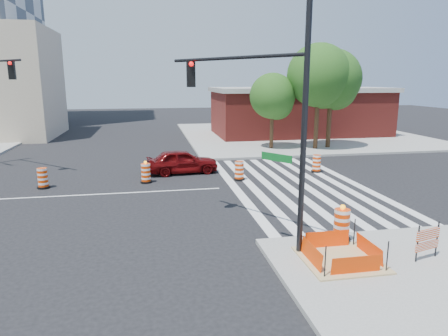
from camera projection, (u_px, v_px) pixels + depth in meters
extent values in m
plane|color=black|center=(72.00, 196.00, 18.65)|extent=(120.00, 120.00, 0.00)
cube|color=gray|center=(298.00, 134.00, 39.15)|extent=(22.00, 22.00, 0.15)
cube|color=silver|center=(235.00, 187.00, 20.06)|extent=(0.45, 13.50, 0.01)
cube|color=silver|center=(252.00, 187.00, 20.22)|extent=(0.45, 13.50, 0.01)
cube|color=silver|center=(269.00, 186.00, 20.38)|extent=(0.45, 13.50, 0.01)
cube|color=silver|center=(286.00, 185.00, 20.54)|extent=(0.45, 13.50, 0.01)
cube|color=silver|center=(303.00, 184.00, 20.70)|extent=(0.45, 13.50, 0.01)
cube|color=silver|center=(319.00, 183.00, 20.86)|extent=(0.45, 13.50, 0.01)
cube|color=silver|center=(335.00, 182.00, 21.03)|extent=(0.45, 13.50, 0.01)
cube|color=silver|center=(351.00, 182.00, 21.19)|extent=(0.45, 13.50, 0.01)
cube|color=silver|center=(72.00, 196.00, 18.65)|extent=(14.00, 0.12, 0.01)
cube|color=tan|center=(340.00, 260.00, 11.60)|extent=(2.20, 2.20, 0.05)
cube|color=#EA3A04|center=(356.00, 266.00, 10.68)|extent=(1.44, 0.02, 0.55)
cube|color=#EA3A04|center=(327.00, 240.00, 12.41)|extent=(1.44, 0.02, 0.55)
cube|color=#EA3A04|center=(311.00, 254.00, 11.38)|extent=(0.02, 1.44, 0.55)
cube|color=#EA3A04|center=(369.00, 249.00, 11.70)|extent=(0.02, 1.44, 0.55)
cylinder|color=black|center=(325.00, 262.00, 10.48)|extent=(0.04, 0.04, 0.90)
cylinder|color=black|center=(387.00, 257.00, 10.80)|extent=(0.04, 0.04, 0.90)
cylinder|color=black|center=(300.00, 237.00, 12.21)|extent=(0.04, 0.04, 0.90)
cylinder|color=black|center=(354.00, 232.00, 12.53)|extent=(0.04, 0.04, 0.90)
cube|color=maroon|center=(299.00, 114.00, 38.72)|extent=(16.00, 8.00, 4.20)
cube|color=gray|center=(300.00, 90.00, 38.22)|extent=(16.50, 8.50, 0.40)
imported|color=#560708|center=(182.00, 161.00, 23.03)|extent=(4.24, 2.05, 1.39)
cylinder|color=black|center=(304.00, 129.00, 11.36)|extent=(0.17, 0.17, 7.52)
cylinder|color=black|center=(232.00, 58.00, 12.81)|extent=(3.39, 4.64, 0.11)
cube|color=black|center=(191.00, 74.00, 14.24)|extent=(0.30, 0.26, 0.94)
sphere|color=#FF0C0C|center=(191.00, 64.00, 14.00)|extent=(0.17, 0.17, 0.17)
cube|color=#0C591E|center=(276.00, 157.00, 12.20)|extent=(0.69, 0.94, 0.23)
cube|color=black|center=(12.00, 70.00, 21.24)|extent=(0.32, 0.28, 0.99)
sphere|color=#FF0C0C|center=(10.00, 63.00, 20.99)|extent=(0.18, 0.18, 0.18)
cylinder|color=black|center=(341.00, 239.00, 13.00)|extent=(0.63, 0.63, 0.11)
cylinder|color=#DA3804|center=(342.00, 224.00, 12.88)|extent=(0.50, 0.50, 1.00)
sphere|color=#FF990C|center=(343.00, 207.00, 12.76)|extent=(0.17, 0.17, 0.17)
cube|color=#DA3804|center=(428.00, 234.00, 11.54)|extent=(0.92, 0.29, 0.31)
cube|color=#DA3804|center=(427.00, 246.00, 11.61)|extent=(0.92, 0.29, 0.24)
cylinder|color=black|center=(417.00, 244.00, 11.40)|extent=(0.04, 0.04, 1.10)
cylinder|color=black|center=(437.00, 239.00, 11.76)|extent=(0.04, 0.04, 1.10)
cylinder|color=#382314|center=(272.00, 126.00, 30.49)|extent=(0.28, 0.28, 3.67)
sphere|color=#244C15|center=(272.00, 96.00, 30.00)|extent=(3.44, 3.44, 3.44)
sphere|color=#244C15|center=(277.00, 103.00, 30.46)|extent=(2.52, 2.52, 2.52)
sphere|color=#244C15|center=(268.00, 101.00, 29.84)|extent=(2.29, 2.29, 2.29)
cylinder|color=#382314|center=(317.00, 118.00, 30.24)|extent=(0.33, 0.33, 5.02)
sphere|color=#244C15|center=(319.00, 75.00, 29.57)|extent=(4.70, 4.70, 4.70)
sphere|color=#244C15|center=(323.00, 86.00, 30.13)|extent=(3.45, 3.45, 3.45)
sphere|color=#244C15|center=(314.00, 82.00, 29.40)|extent=(3.14, 3.14, 3.14)
cylinder|color=#382314|center=(329.00, 118.00, 30.84)|extent=(0.34, 0.34, 4.79)
sphere|color=#244C15|center=(331.00, 79.00, 30.19)|extent=(4.49, 4.49, 4.49)
sphere|color=#244C15|center=(335.00, 89.00, 30.75)|extent=(3.29, 3.29, 3.29)
sphere|color=#244C15|center=(327.00, 85.00, 30.01)|extent=(3.00, 3.00, 3.00)
cylinder|color=black|center=(44.00, 187.00, 19.93)|extent=(0.60, 0.60, 0.10)
cylinder|color=#DA3804|center=(43.00, 177.00, 19.82)|extent=(0.48, 0.48, 0.95)
cylinder|color=black|center=(146.00, 182.00, 20.99)|extent=(0.60, 0.60, 0.10)
cylinder|color=#DA3804|center=(146.00, 173.00, 20.88)|extent=(0.48, 0.48, 0.95)
sphere|color=#FF990C|center=(145.00, 162.00, 20.76)|extent=(0.16, 0.16, 0.16)
cylinder|color=black|center=(239.00, 179.00, 21.56)|extent=(0.60, 0.60, 0.10)
cylinder|color=#DA3804|center=(239.00, 170.00, 21.45)|extent=(0.48, 0.48, 0.95)
cylinder|color=black|center=(316.00, 171.00, 23.41)|extent=(0.60, 0.60, 0.10)
cylinder|color=#DA3804|center=(317.00, 163.00, 23.30)|extent=(0.48, 0.48, 0.95)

